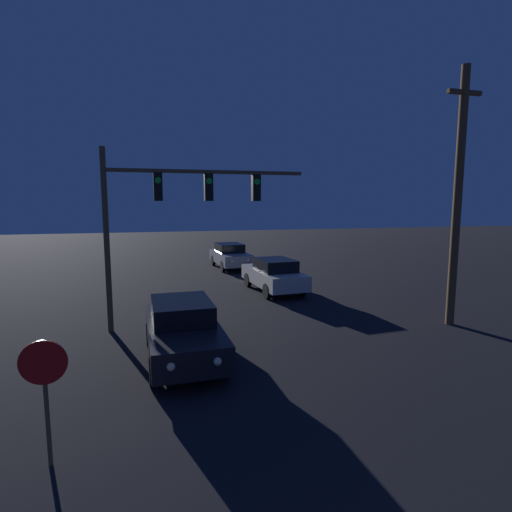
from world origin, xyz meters
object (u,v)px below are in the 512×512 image
car_mid (274,275)px  stop_sign (44,379)px  car_near (183,330)px  traffic_signal_mast (171,205)px  car_far (230,255)px  utility_pole (458,196)px

car_mid → stop_sign: bearing=-127.2°
car_near → stop_sign: bearing=56.7°
traffic_signal_mast → stop_sign: (-2.38, -6.88, -2.67)m
car_far → utility_pole: 15.14m
utility_pole → car_far: bearing=109.5°
stop_sign → car_far: bearing=70.0°
stop_sign → car_near: bearing=58.1°
car_near → utility_pole: utility_pole is taller
car_mid → utility_pole: 8.62m
car_mid → traffic_signal_mast: (-4.94, -4.30, 3.31)m
stop_sign → utility_pole: bearing=21.7°
car_near → traffic_signal_mast: bearing=-90.2°
stop_sign → utility_pole: utility_pole is taller
car_mid → stop_sign: size_ratio=2.21×
traffic_signal_mast → utility_pole: (9.25, -2.24, 0.28)m
car_near → utility_pole: 9.89m
traffic_signal_mast → car_mid: bearing=41.0°
car_near → car_mid: bearing=-125.4°
stop_sign → utility_pole: 12.86m
traffic_signal_mast → stop_sign: 7.75m
car_mid → car_far: size_ratio=1.00×
car_near → car_far: (4.27, 14.57, 0.00)m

